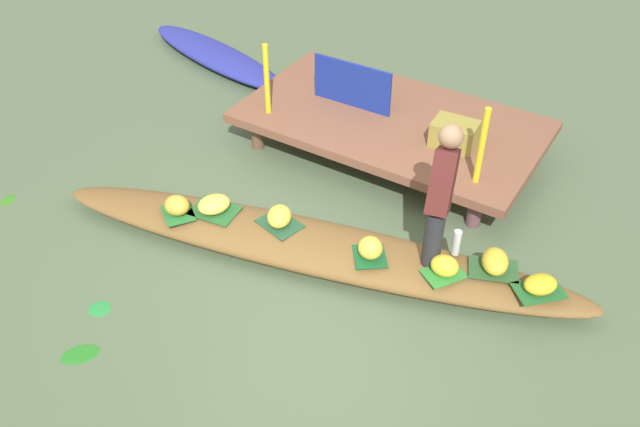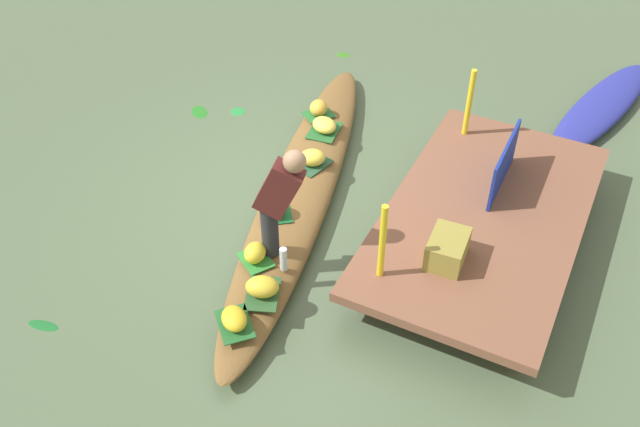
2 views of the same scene
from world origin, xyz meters
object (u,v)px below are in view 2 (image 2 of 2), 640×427
object	(u,v)px
banana_bunch_6	(275,208)
vendor_person	(279,197)
banana_bunch_1	(312,158)
banana_bunch_5	(324,125)
produce_crate	(447,249)
moored_boat	(602,107)
vendor_boat	(300,191)
banana_bunch_3	(262,287)
banana_bunch_2	(255,253)
market_banner	(504,164)
banana_bunch_0	(234,319)
banana_bunch_4	(319,108)
water_bottle	(283,259)

from	to	relation	value
banana_bunch_6	vendor_person	size ratio (longest dim) A/B	0.18
banana_bunch_1	banana_bunch_6	xyz separation A→B (m)	(0.91, 0.05, 0.01)
banana_bunch_5	produce_crate	distance (m)	2.50
moored_boat	vendor_boat	bearing A→B (deg)	-25.89
vendor_boat	banana_bunch_3	distance (m)	1.62
banana_bunch_3	vendor_person	bearing A→B (deg)	-169.45
banana_bunch_2	market_banner	size ratio (longest dim) A/B	0.25
moored_boat	produce_crate	distance (m)	3.84
banana_bunch_3	vendor_boat	bearing A→B (deg)	-164.10
banana_bunch_2	banana_bunch_3	world-z (taller)	same
banana_bunch_0	banana_bunch_1	world-z (taller)	banana_bunch_1
banana_bunch_2	banana_bunch_4	distance (m)	2.49
water_bottle	market_banner	world-z (taller)	market_banner
banana_bunch_3	market_banner	distance (m)	2.71
banana_bunch_2	banana_bunch_1	bearing A→B (deg)	-173.06
banana_bunch_4	vendor_boat	bearing A→B (deg)	17.72
banana_bunch_2	banana_bunch_6	world-z (taller)	banana_bunch_6
banana_bunch_2	vendor_person	xyz separation A→B (m)	(-0.18, 0.17, 0.60)
banana_bunch_0	produce_crate	distance (m)	1.97
banana_bunch_6	water_bottle	world-z (taller)	water_bottle
banana_bunch_0	water_bottle	distance (m)	0.77
banana_bunch_1	vendor_person	bearing A→B (deg)	14.94
banana_bunch_3	water_bottle	xyz separation A→B (m)	(-0.36, 0.02, 0.03)
banana_bunch_2	produce_crate	world-z (taller)	produce_crate
banana_bunch_1	banana_bunch_5	xyz separation A→B (m)	(-0.62, -0.16, -0.01)
market_banner	produce_crate	xyz separation A→B (m)	(1.27, -0.14, -0.12)
vendor_boat	market_banner	bearing A→B (deg)	96.71
moored_boat	vendor_person	distance (m)	4.81
vendor_person	produce_crate	size ratio (longest dim) A/B	2.76
banana_bunch_0	market_banner	distance (m)	3.07
moored_boat	banana_bunch_2	distance (m)	4.99
banana_bunch_2	produce_crate	distance (m)	1.75
vendor_boat	banana_bunch_4	distance (m)	1.31
moored_boat	banana_bunch_1	bearing A→B (deg)	-29.29
banana_bunch_1	banana_bunch_3	bearing A→B (deg)	13.74
banana_bunch_4	produce_crate	bearing A→B (deg)	50.45
banana_bunch_2	banana_bunch_6	distance (m)	0.64
banana_bunch_6	produce_crate	world-z (taller)	produce_crate
market_banner	produce_crate	bearing A→B (deg)	-7.11
banana_bunch_3	banana_bunch_0	bearing A→B (deg)	-5.75
moored_boat	water_bottle	bearing A→B (deg)	-12.69
banana_bunch_2	vendor_person	bearing A→B (deg)	136.11
banana_bunch_0	banana_bunch_6	size ratio (longest dim) A/B	1.27
vendor_boat	banana_bunch_2	bearing A→B (deg)	-5.26
banana_bunch_3	banana_bunch_4	xyz separation A→B (m)	(-2.77, -0.83, 0.00)
vendor_boat	vendor_person	bearing A→B (deg)	5.33
produce_crate	banana_bunch_6	bearing A→B (deg)	-89.94
banana_bunch_5	produce_crate	size ratio (longest dim) A/B	0.70
banana_bunch_1	banana_bunch_3	size ratio (longest dim) A/B	0.94
banana_bunch_1	banana_bunch_0	bearing A→B (deg)	10.38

